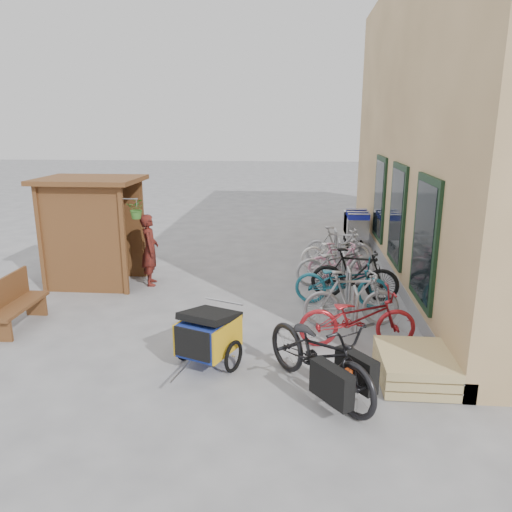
# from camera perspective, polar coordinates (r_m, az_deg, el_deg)

# --- Properties ---
(ground) EXTENTS (80.00, 80.00, 0.00)m
(ground) POSITION_cam_1_polar(r_m,az_deg,el_deg) (8.82, -4.12, -8.75)
(ground) COLOR #98989A
(kiosk) EXTENTS (2.49, 1.65, 2.40)m
(kiosk) POSITION_cam_1_polar(r_m,az_deg,el_deg) (11.57, -18.60, 4.30)
(kiosk) COLOR brown
(kiosk) RESTS_ON ground
(bike_rack) EXTENTS (0.05, 5.35, 0.86)m
(bike_rack) POSITION_cam_1_polar(r_m,az_deg,el_deg) (10.85, 9.93, -1.45)
(bike_rack) COLOR #A5A8AD
(bike_rack) RESTS_ON ground
(pallet_stack) EXTENTS (1.00, 1.20, 0.40)m
(pallet_stack) POSITION_cam_1_polar(r_m,az_deg,el_deg) (7.56, 17.67, -11.96)
(pallet_stack) COLOR tan
(pallet_stack) RESTS_ON ground
(bench) EXTENTS (0.47, 1.48, 0.93)m
(bench) POSITION_cam_1_polar(r_m,az_deg,el_deg) (9.84, -25.98, -4.76)
(bench) COLOR brown
(bench) RESTS_ON ground
(shopping_carts) EXTENTS (0.63, 1.73, 1.12)m
(shopping_carts) POSITION_cam_1_polar(r_m,az_deg,el_deg) (15.01, 11.28, 3.60)
(shopping_carts) COLOR silver
(shopping_carts) RESTS_ON ground
(child_trailer) EXTENTS (1.02, 1.55, 0.91)m
(child_trailer) POSITION_cam_1_polar(r_m,az_deg,el_deg) (7.56, -5.45, -8.80)
(child_trailer) COLOR #1B3898
(child_trailer) RESTS_ON ground
(cargo_bike) EXTENTS (1.91, 2.19, 1.14)m
(cargo_bike) POSITION_cam_1_polar(r_m,az_deg,el_deg) (6.82, 7.39, -11.07)
(cargo_bike) COLOR black
(cargo_bike) RESTS_ON ground
(person_kiosk) EXTENTS (0.51, 0.66, 1.61)m
(person_kiosk) POSITION_cam_1_polar(r_m,az_deg,el_deg) (11.37, -12.03, 0.70)
(person_kiosk) COLOR maroon
(person_kiosk) RESTS_ON ground
(bike_0) EXTENTS (1.94, 0.82, 1.00)m
(bike_0) POSITION_cam_1_polar(r_m,az_deg,el_deg) (8.29, 11.51, -6.90)
(bike_0) COLOR maroon
(bike_0) RESTS_ON ground
(bike_1) EXTENTS (1.78, 0.69, 1.04)m
(bike_1) POSITION_cam_1_polar(r_m,az_deg,el_deg) (9.05, 10.85, -4.80)
(bike_1) COLOR #A1A1A5
(bike_1) RESTS_ON ground
(bike_2) EXTENTS (1.96, 0.99, 0.98)m
(bike_2) POSITION_cam_1_polar(r_m,az_deg,el_deg) (10.03, 9.79, -2.95)
(bike_2) COLOR #1D6074
(bike_2) RESTS_ON ground
(bike_3) EXTENTS (1.86, 0.80, 1.08)m
(bike_3) POSITION_cam_1_polar(r_m,az_deg,el_deg) (10.42, 11.22, -2.07)
(bike_3) COLOR black
(bike_3) RESTS_ON ground
(bike_4) EXTENTS (1.97, 1.10, 0.98)m
(bike_4) POSITION_cam_1_polar(r_m,az_deg,el_deg) (11.34, 9.16, -0.82)
(bike_4) COLOR #A1A1A5
(bike_4) RESTS_ON ground
(bike_5) EXTENTS (1.53, 0.68, 0.89)m
(bike_5) POSITION_cam_1_polar(r_m,az_deg,el_deg) (11.71, 9.49, -0.57)
(bike_5) COLOR pink
(bike_5) RESTS_ON ground
(bike_6) EXTENTS (1.86, 1.03, 0.93)m
(bike_6) POSITION_cam_1_polar(r_m,az_deg,el_deg) (12.56, 9.03, 0.61)
(bike_6) COLOR white
(bike_6) RESTS_ON ground
(bike_7) EXTENTS (1.78, 0.82, 1.03)m
(bike_7) POSITION_cam_1_polar(r_m,az_deg,el_deg) (12.75, 9.45, 1.05)
(bike_7) COLOR #A1A1A5
(bike_7) RESTS_ON ground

